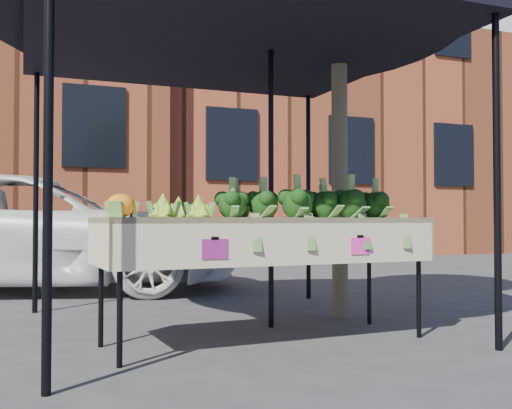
# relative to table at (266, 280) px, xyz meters

# --- Properties ---
(ground) EXTENTS (90.00, 90.00, 0.00)m
(ground) POSITION_rel_table_xyz_m (0.13, -0.07, -0.45)
(ground) COLOR #2F2F31
(table) EXTENTS (2.44, 0.92, 0.90)m
(table) POSITION_rel_table_xyz_m (0.00, 0.00, 0.00)
(table) COLOR beige
(table) RESTS_ON ground
(canopy) EXTENTS (3.16, 3.16, 2.74)m
(canopy) POSITION_rel_table_xyz_m (-0.08, 0.63, 0.92)
(canopy) COLOR black
(canopy) RESTS_ON ground
(broccoli_heap) EXTENTS (1.38, 0.58, 0.27)m
(broccoli_heap) POSITION_rel_table_xyz_m (0.28, 0.03, 0.58)
(broccoli_heap) COLOR black
(broccoli_heap) RESTS_ON table
(romanesco_cluster) EXTENTS (0.44, 0.58, 0.21)m
(romanesco_cluster) POSITION_rel_table_xyz_m (-0.66, 0.04, 0.55)
(romanesco_cluster) COLOR #A5C132
(romanesco_cluster) RESTS_ON table
(cauliflower_pair) EXTENTS (0.21, 0.21, 0.19)m
(cauliflower_pair) POSITION_rel_table_xyz_m (-1.05, -0.05, 0.54)
(cauliflower_pair) COLOR orange
(cauliflower_pair) RESTS_ON table
(vehicle) EXTENTS (2.02, 2.69, 5.19)m
(vehicle) POSITION_rel_table_xyz_m (-1.48, 4.07, 2.14)
(vehicle) COLOR white
(vehicle) RESTS_ON ground
(street_tree) EXTENTS (2.11, 2.11, 4.16)m
(street_tree) POSITION_rel_table_xyz_m (1.03, 0.76, 1.63)
(street_tree) COLOR #1E4C14
(street_tree) RESTS_ON ground
(building_right) EXTENTS (12.00, 8.00, 8.50)m
(building_right) POSITION_rel_table_xyz_m (7.13, 12.43, 3.80)
(building_right) COLOR brown
(building_right) RESTS_ON ground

